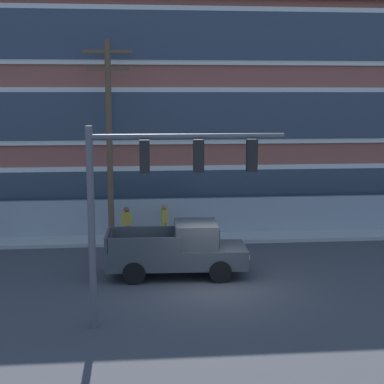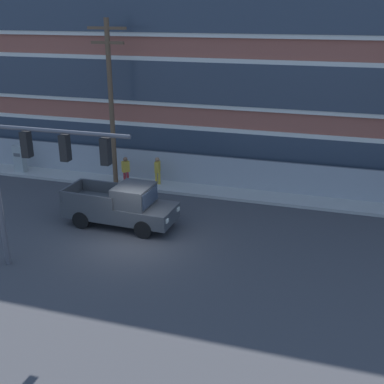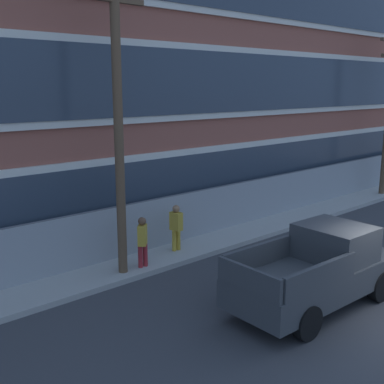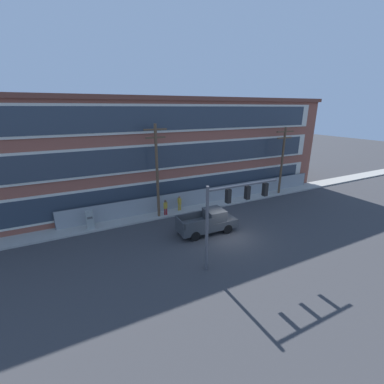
{
  "view_description": "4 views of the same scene",
  "coord_description": "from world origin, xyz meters",
  "px_view_note": "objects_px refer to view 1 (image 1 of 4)",
  "views": [
    {
      "loc": [
        -2.58,
        -19.33,
        6.6
      ],
      "look_at": [
        -0.44,
        3.46,
        2.75
      ],
      "focal_mm": 55.0,
      "sensor_mm": 36.0,
      "label": 1
    },
    {
      "loc": [
        7.72,
        -16.8,
        9.23
      ],
      "look_at": [
        1.91,
        2.24,
        1.63
      ],
      "focal_mm": 45.0,
      "sensor_mm": 36.0,
      "label": 2
    },
    {
      "loc": [
        -11.07,
        -4.94,
        5.46
      ],
      "look_at": [
        -1.83,
        5.34,
        2.4
      ],
      "focal_mm": 45.0,
      "sensor_mm": 36.0,
      "label": 3
    },
    {
      "loc": [
        -11.23,
        -15.66,
        10.14
      ],
      "look_at": [
        -1.97,
        2.64,
        3.37
      ],
      "focal_mm": 24.0,
      "sensor_mm": 36.0,
      "label": 4
    }
  ],
  "objects_px": {
    "utility_pole_near_corner": "(109,135)",
    "pedestrian_near_cabinet": "(127,223)",
    "traffic_signal_mast": "(155,181)",
    "pickup_truck_dark_grey": "(179,251)",
    "pedestrian_by_fence": "(164,220)"
  },
  "relations": [
    {
      "from": "utility_pole_near_corner",
      "to": "pedestrian_near_cabinet",
      "type": "bearing_deg",
      "value": -5.09
    },
    {
      "from": "traffic_signal_mast",
      "to": "pickup_truck_dark_grey",
      "type": "relative_size",
      "value": 1.11
    },
    {
      "from": "traffic_signal_mast",
      "to": "pickup_truck_dark_grey",
      "type": "bearing_deg",
      "value": 77.52
    },
    {
      "from": "pickup_truck_dark_grey",
      "to": "utility_pole_near_corner",
      "type": "height_order",
      "value": "utility_pole_near_corner"
    },
    {
      "from": "pickup_truck_dark_grey",
      "to": "pedestrian_near_cabinet",
      "type": "height_order",
      "value": "pickup_truck_dark_grey"
    },
    {
      "from": "traffic_signal_mast",
      "to": "pedestrian_near_cabinet",
      "type": "xyz_separation_m",
      "value": [
        -0.98,
        9.31,
        -3.22
      ]
    },
    {
      "from": "traffic_signal_mast",
      "to": "utility_pole_near_corner",
      "type": "distance_m",
      "value": 9.54
    },
    {
      "from": "traffic_signal_mast",
      "to": "pedestrian_near_cabinet",
      "type": "bearing_deg",
      "value": 96.02
    },
    {
      "from": "pedestrian_near_cabinet",
      "to": "traffic_signal_mast",
      "type": "bearing_deg",
      "value": -83.98
    },
    {
      "from": "utility_pole_near_corner",
      "to": "pedestrian_near_cabinet",
      "type": "xyz_separation_m",
      "value": [
        0.67,
        -0.06,
        -3.85
      ]
    },
    {
      "from": "utility_pole_near_corner",
      "to": "pedestrian_by_fence",
      "type": "xyz_separation_m",
      "value": [
        2.36,
        0.4,
        -3.85
      ]
    },
    {
      "from": "pickup_truck_dark_grey",
      "to": "utility_pole_near_corner",
      "type": "distance_m",
      "value": 6.75
    },
    {
      "from": "utility_pole_near_corner",
      "to": "pedestrian_near_cabinet",
      "type": "distance_m",
      "value": 3.91
    },
    {
      "from": "pedestrian_near_cabinet",
      "to": "pickup_truck_dark_grey",
      "type": "bearing_deg",
      "value": -67.41
    },
    {
      "from": "traffic_signal_mast",
      "to": "utility_pole_near_corner",
      "type": "relative_size",
      "value": 0.65
    }
  ]
}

